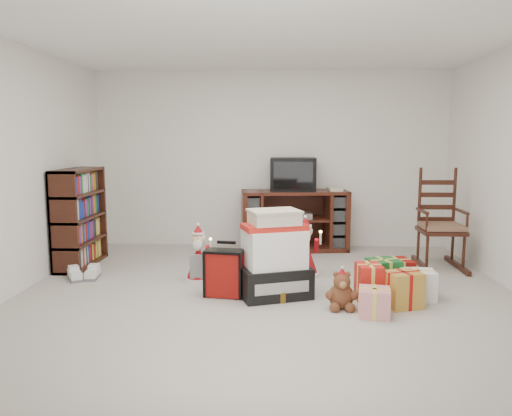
{
  "coord_description": "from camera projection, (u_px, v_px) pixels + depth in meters",
  "views": [
    {
      "loc": [
        0.11,
        -4.67,
        1.55
      ],
      "look_at": [
        -0.13,
        0.6,
        0.81
      ],
      "focal_mm": 35.0,
      "sensor_mm": 36.0,
      "label": 1
    }
  ],
  "objects": [
    {
      "name": "bookshelf",
      "position": [
        80.0,
        219.0,
        6.08
      ],
      "size": [
        0.32,
        0.97,
        1.19
      ],
      "color": "#371A0F",
      "rests_on": "floor"
    },
    {
      "name": "mrs_claus_figurine",
      "position": [
        199.0,
        259.0,
        5.45
      ],
      "size": [
        0.3,
        0.29,
        0.63
      ],
      "color": "maroon",
      "rests_on": "floor"
    },
    {
      "name": "santa_figurine",
      "position": [
        305.0,
        253.0,
        5.65
      ],
      "size": [
        0.33,
        0.31,
        0.68
      ],
      "color": "maroon",
      "rests_on": "floor"
    },
    {
      "name": "gift_cluster",
      "position": [
        391.0,
        285.0,
        4.81
      ],
      "size": [
        0.84,
        1.17,
        0.29
      ],
      "color": "red",
      "rests_on": "floor"
    },
    {
      "name": "room",
      "position": [
        266.0,
        171.0,
        4.66
      ],
      "size": [
        5.01,
        5.01,
        2.51
      ],
      "color": "#AFABA0",
      "rests_on": "ground"
    },
    {
      "name": "stocking",
      "position": [
        262.0,
        271.0,
        4.76
      ],
      "size": [
        0.28,
        0.13,
        0.59
      ],
      "primitive_type": null,
      "rotation": [
        0.0,
        0.0,
        0.03
      ],
      "color": "#0C7219",
      "rests_on": "floor"
    },
    {
      "name": "tv_stand",
      "position": [
        294.0,
        220.0,
        6.95
      ],
      "size": [
        1.51,
        0.68,
        0.84
      ],
      "rotation": [
        0.0,
        0.0,
        0.11
      ],
      "color": "#471914",
      "rests_on": "floor"
    },
    {
      "name": "teddy_bear",
      "position": [
        341.0,
        293.0,
        4.56
      ],
      "size": [
        0.23,
        0.2,
        0.34
      ],
      "color": "brown",
      "rests_on": "floor"
    },
    {
      "name": "gift_pile",
      "position": [
        274.0,
        260.0,
        4.9
      ],
      "size": [
        0.79,
        0.68,
        0.84
      ],
      "rotation": [
        0.0,
        0.0,
        0.34
      ],
      "color": "black",
      "rests_on": "floor"
    },
    {
      "name": "red_suitcase",
      "position": [
        224.0,
        273.0,
        4.9
      ],
      "size": [
        0.38,
        0.24,
        0.55
      ],
      "rotation": [
        0.0,
        0.0,
        -0.16
      ],
      "color": "maroon",
      "rests_on": "floor"
    },
    {
      "name": "sneaker_pair",
      "position": [
        84.0,
        275.0,
        5.53
      ],
      "size": [
        0.4,
        0.31,
        0.1
      ],
      "rotation": [
        0.0,
        0.0,
        0.39
      ],
      "color": "white",
      "rests_on": "floor"
    },
    {
      "name": "rocking_chair",
      "position": [
        439.0,
        232.0,
        6.05
      ],
      "size": [
        0.5,
        0.82,
        1.24
      ],
      "rotation": [
        0.0,
        0.0,
        -0.0
      ],
      "color": "#371A0F",
      "rests_on": "floor"
    },
    {
      "name": "crt_television",
      "position": [
        293.0,
        174.0,
        6.88
      ],
      "size": [
        0.63,
        0.46,
        0.45
      ],
      "rotation": [
        0.0,
        0.0,
        -0.02
      ],
      "color": "black",
      "rests_on": "tv_stand"
    }
  ]
}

